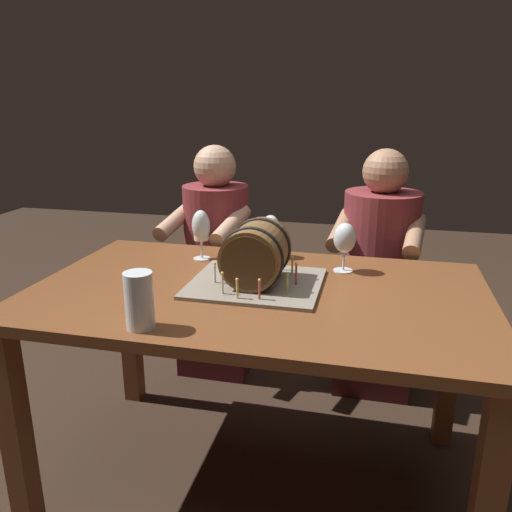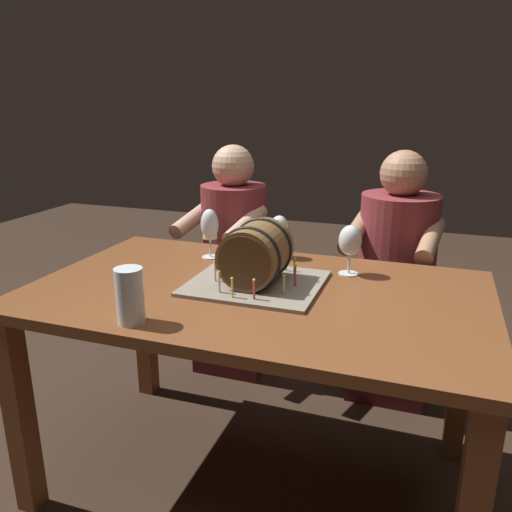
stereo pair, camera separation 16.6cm
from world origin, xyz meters
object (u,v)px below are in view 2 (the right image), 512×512
at_px(dining_table, 256,318).
at_px(person_seated_left, 234,272).
at_px(barrel_cake, 256,258).
at_px(wine_glass_white, 210,227).
at_px(wine_glass_empty, 350,241).
at_px(person_seated_right, 394,288).
at_px(wine_glass_amber, 279,230).
at_px(beer_pint, 130,298).

relative_size(dining_table, person_seated_left, 1.31).
distance_m(dining_table, barrel_cake, 0.20).
distance_m(dining_table, wine_glass_white, 0.45).
bearing_deg(dining_table, wine_glass_white, 136.94).
height_order(dining_table, wine_glass_white, wine_glass_white).
relative_size(barrel_cake, wine_glass_white, 2.23).
bearing_deg(wine_glass_empty, person_seated_right, 75.99).
distance_m(wine_glass_white, person_seated_left, 0.61).
bearing_deg(wine_glass_amber, wine_glass_empty, -21.19).
distance_m(wine_glass_empty, wine_glass_white, 0.54).
relative_size(dining_table, person_seated_right, 1.30).
bearing_deg(dining_table, wine_glass_amber, 95.49).
height_order(barrel_cake, person_seated_right, person_seated_right).
relative_size(beer_pint, person_seated_left, 0.14).
bearing_deg(person_seated_left, wine_glass_white, -78.34).
bearing_deg(person_seated_left, person_seated_right, 0.02).
bearing_deg(barrel_cake, person_seated_left, 117.18).
bearing_deg(wine_glass_empty, dining_table, -136.16).
xyz_separation_m(wine_glass_empty, wine_glass_white, (-0.54, 0.02, 0.00)).
bearing_deg(wine_glass_amber, dining_table, -84.51).
xyz_separation_m(barrel_cake, wine_glass_empty, (0.27, 0.21, 0.03)).
bearing_deg(beer_pint, wine_glass_amber, 74.14).
bearing_deg(person_seated_right, person_seated_left, -179.98).
xyz_separation_m(dining_table, wine_glass_white, (-0.28, 0.26, 0.22)).
relative_size(wine_glass_empty, beer_pint, 1.13).
xyz_separation_m(barrel_cake, wine_glass_amber, (-0.02, 0.32, 0.02)).
xyz_separation_m(wine_glass_empty, person_seated_right, (0.13, 0.51, -0.34)).
bearing_deg(barrel_cake, wine_glass_amber, 93.63).
bearing_deg(wine_glass_amber, wine_glass_white, -159.26).
distance_m(wine_glass_amber, beer_pint, 0.75).
relative_size(wine_glass_white, person_seated_right, 0.17).
bearing_deg(person_seated_right, beer_pint, -119.14).
relative_size(barrel_cake, person_seated_left, 0.38).
height_order(wine_glass_white, person_seated_left, person_seated_left).
distance_m(dining_table, beer_pint, 0.46).
height_order(barrel_cake, wine_glass_amber, barrel_cake).
bearing_deg(wine_glass_white, wine_glass_amber, 20.74).
height_order(person_seated_left, person_seated_right, same).
xyz_separation_m(wine_glass_empty, person_seated_left, (-0.64, 0.51, -0.35)).
xyz_separation_m(wine_glass_amber, wine_glass_empty, (0.29, -0.11, 0.01)).
height_order(wine_glass_amber, person_seated_right, person_seated_right).
relative_size(dining_table, beer_pint, 9.36).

